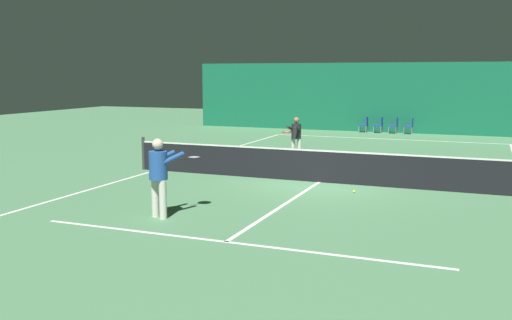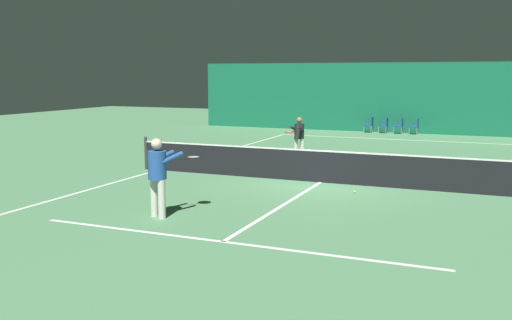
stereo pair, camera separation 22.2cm
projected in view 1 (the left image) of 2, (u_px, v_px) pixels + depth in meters
ground_plane at (319, 182)px, 16.53m from camera, size 60.00×60.00×0.00m
backdrop_curtain at (397, 98)px, 30.12m from camera, size 23.00×0.12×3.71m
court_line_baseline_far at (386, 139)px, 27.45m from camera, size 11.00×0.10×0.00m
court_line_service_far at (363, 154)px, 22.40m from camera, size 8.25×0.10×0.00m
court_line_service_near at (226, 242)px, 10.66m from camera, size 8.25×0.10×0.00m
court_line_sideline_left at (156, 170)px, 18.56m from camera, size 0.10×23.80×0.00m
court_line_centre at (319, 182)px, 16.53m from camera, size 0.10×12.80×0.00m
tennis_net at (319, 165)px, 16.46m from camera, size 12.00×0.10×1.07m
player_near at (160, 172)px, 12.34m from camera, size 0.84×1.42×1.74m
player_far at (296, 135)px, 20.82m from camera, size 0.42×1.31×1.55m
courtside_chair_0 at (365, 124)px, 30.40m from camera, size 0.44×0.44×0.84m
courtside_chair_1 at (379, 124)px, 30.11m from camera, size 0.44×0.44×0.84m
courtside_chair_2 at (394, 124)px, 29.82m from camera, size 0.44×0.44×0.84m
courtside_chair_3 at (410, 125)px, 29.53m from camera, size 0.44×0.44×0.84m
tennis_ball at (354, 192)px, 15.07m from camera, size 0.07×0.07×0.07m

